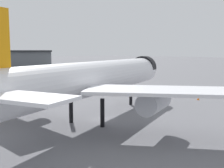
% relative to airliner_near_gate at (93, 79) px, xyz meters
% --- Properties ---
extents(ground, '(900.00, 900.00, 0.00)m').
position_rel_airliner_near_gate_xyz_m(ground, '(2.11, 0.41, -7.31)').
color(ground, slate).
extents(airliner_near_gate, '(56.53, 50.25, 16.60)m').
position_rel_airliner_near_gate_xyz_m(airliner_near_gate, '(0.00, 0.00, 0.00)').
color(airliner_near_gate, white).
rests_on(airliner_near_gate, ground).
extents(service_truck_front, '(5.48, 5.55, 3.00)m').
position_rel_airliner_near_gate_xyz_m(service_truck_front, '(22.38, 26.82, -5.72)').
color(service_truck_front, black).
rests_on(service_truck_front, ground).
extents(traffic_cone_near_nose, '(0.62, 0.62, 0.77)m').
position_rel_airliner_near_gate_xyz_m(traffic_cone_near_nose, '(32.10, -2.77, -6.93)').
color(traffic_cone_near_nose, '#F2600C').
rests_on(traffic_cone_near_nose, ground).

